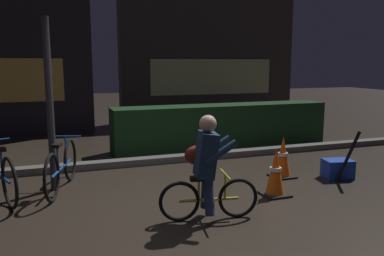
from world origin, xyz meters
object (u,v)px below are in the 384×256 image
at_px(blue_crate, 338,169).
at_px(parked_bike_center_left, 62,167).
at_px(street_post, 50,106).
at_px(traffic_cone_far, 283,158).
at_px(closed_umbrella, 348,157).
at_px(traffic_cone_near, 275,173).
at_px(cyclist, 207,167).

bearing_deg(blue_crate, parked_bike_center_left, 168.57).
height_order(street_post, parked_bike_center_left, street_post).
height_order(traffic_cone_far, closed_umbrella, closed_umbrella).
xyz_separation_m(parked_bike_center_left, closed_umbrella, (4.16, -1.10, 0.06)).
distance_m(parked_bike_center_left, blue_crate, 4.27).
relative_size(parked_bike_center_left, blue_crate, 3.62).
bearing_deg(traffic_cone_far, traffic_cone_near, -128.43).
xyz_separation_m(street_post, closed_umbrella, (4.27, -1.15, -0.82)).
relative_size(traffic_cone_near, blue_crate, 1.50).
relative_size(traffic_cone_far, blue_crate, 1.51).
bearing_deg(traffic_cone_near, blue_crate, 15.97).
distance_m(traffic_cone_far, closed_umbrella, 0.98).
xyz_separation_m(blue_crate, closed_umbrella, (-0.03, -0.25, 0.26)).
xyz_separation_m(parked_bike_center_left, blue_crate, (4.18, -0.85, -0.19)).
bearing_deg(traffic_cone_near, cyclist, -159.17).
bearing_deg(traffic_cone_far, closed_umbrella, -37.55).
bearing_deg(traffic_cone_near, street_post, 155.86).
distance_m(street_post, traffic_cone_far, 3.65).
bearing_deg(traffic_cone_near, traffic_cone_far, 51.57).
distance_m(street_post, closed_umbrella, 4.50).
xyz_separation_m(traffic_cone_near, blue_crate, (1.40, 0.40, -0.17)).
relative_size(street_post, traffic_cone_far, 3.70).
relative_size(street_post, cyclist, 1.98).
xyz_separation_m(parked_bike_center_left, cyclist, (1.57, -1.71, 0.28)).
bearing_deg(traffic_cone_far, parked_bike_center_left, 171.61).
xyz_separation_m(street_post, traffic_cone_near, (2.90, -1.30, -0.91)).
xyz_separation_m(blue_crate, cyclist, (-2.61, -0.86, 0.48)).
height_order(parked_bike_center_left, traffic_cone_far, parked_bike_center_left).
xyz_separation_m(street_post, blue_crate, (4.30, -0.90, -1.08)).
bearing_deg(parked_bike_center_left, blue_crate, -85.03).
height_order(blue_crate, cyclist, cyclist).
relative_size(street_post, parked_bike_center_left, 1.55).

